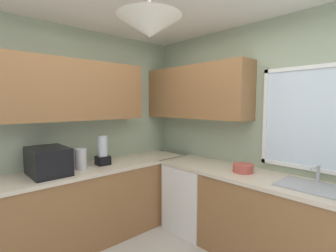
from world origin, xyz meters
TOP-DOWN VIEW (x-y plane):
  - room_shell at (-0.74, 0.52)m, footprint 3.56×3.43m
  - counter_run_left at (-1.41, 0.00)m, footprint 0.65×3.04m
  - counter_run_back at (0.21, 1.35)m, footprint 2.65×0.65m
  - dishwasher at (-0.75, 1.32)m, footprint 0.60×0.60m
  - microwave at (-1.41, -0.26)m, footprint 0.48×0.36m
  - kettle at (-1.39, 0.08)m, footprint 0.13×0.13m
  - sink_assembly at (0.62, 1.35)m, footprint 0.55×0.40m
  - bowl at (-0.06, 1.35)m, footprint 0.22×0.22m
  - blender_appliance at (-1.41, 0.37)m, footprint 0.15×0.15m

SIDE VIEW (x-z plane):
  - dishwasher at x=-0.75m, z-range 0.00..0.85m
  - counter_run_left at x=-1.41m, z-range 0.00..0.90m
  - counter_run_back at x=0.21m, z-range 0.00..0.90m
  - sink_assembly at x=0.62m, z-range 0.81..1.00m
  - bowl at x=-0.06m, z-range 0.90..0.99m
  - kettle at x=-1.39m, z-range 0.90..1.14m
  - microwave at x=-1.41m, z-range 0.90..1.19m
  - blender_appliance at x=-1.41m, z-range 0.88..1.24m
  - room_shell at x=-0.74m, z-range 0.49..3.13m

